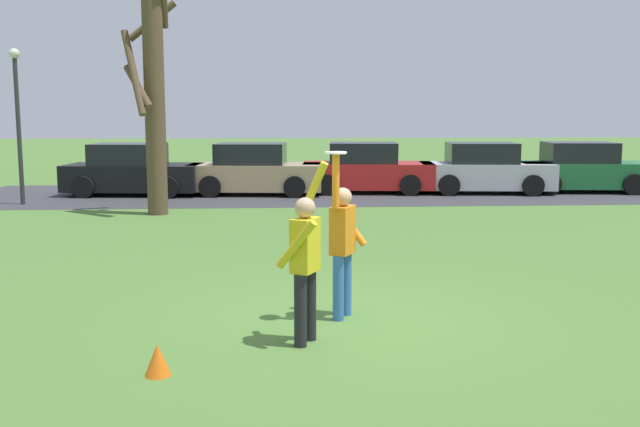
{
  "coord_description": "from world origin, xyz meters",
  "views": [
    {
      "loc": [
        -0.94,
        -8.72,
        2.59
      ],
      "look_at": [
        -0.33,
        0.49,
        1.27
      ],
      "focal_mm": 40.62,
      "sensor_mm": 36.0,
      "label": 1
    }
  ],
  "objects_px": {
    "parked_car_green": "(582,169)",
    "parked_car_black": "(133,171)",
    "field_cone_orange": "(158,360)",
    "person_catcher": "(342,241)",
    "parked_car_tan": "(255,171)",
    "frisbee_disc": "(336,153)",
    "parked_car_silver": "(484,170)",
    "parked_car_red": "(367,170)",
    "lamppost_by_lot": "(18,111)",
    "bare_tree_tall": "(154,97)",
    "person_defender": "(305,258)"
  },
  "relations": [
    {
      "from": "parked_car_tan",
      "to": "field_cone_orange",
      "type": "bearing_deg",
      "value": -86.32
    },
    {
      "from": "parked_car_tan",
      "to": "lamppost_by_lot",
      "type": "distance_m",
      "value": 6.97
    },
    {
      "from": "parked_car_black",
      "to": "bare_tree_tall",
      "type": "height_order",
      "value": "bare_tree_tall"
    },
    {
      "from": "parked_car_tan",
      "to": "person_catcher",
      "type": "bearing_deg",
      "value": -78.24
    },
    {
      "from": "parked_car_black",
      "to": "field_cone_orange",
      "type": "distance_m",
      "value": 16.02
    },
    {
      "from": "parked_car_red",
      "to": "parked_car_green",
      "type": "bearing_deg",
      "value": 3.97
    },
    {
      "from": "parked_car_red",
      "to": "parked_car_silver",
      "type": "height_order",
      "value": "same"
    },
    {
      "from": "bare_tree_tall",
      "to": "field_cone_orange",
      "type": "distance_m",
      "value": 11.82
    },
    {
      "from": "person_catcher",
      "to": "parked_car_tan",
      "type": "xyz_separation_m",
      "value": [
        -1.42,
        13.7,
        -0.25
      ]
    },
    {
      "from": "parked_car_black",
      "to": "field_cone_orange",
      "type": "xyz_separation_m",
      "value": [
        3.18,
        -15.7,
        -0.57
      ]
    },
    {
      "from": "person_catcher",
      "to": "frisbee_disc",
      "type": "bearing_deg",
      "value": 0.0
    },
    {
      "from": "bare_tree_tall",
      "to": "parked_car_black",
      "type": "bearing_deg",
      "value": 107.98
    },
    {
      "from": "person_catcher",
      "to": "lamppost_by_lot",
      "type": "height_order",
      "value": "lamppost_by_lot"
    },
    {
      "from": "parked_car_silver",
      "to": "lamppost_by_lot",
      "type": "height_order",
      "value": "lamppost_by_lot"
    },
    {
      "from": "parked_car_tan",
      "to": "parked_car_green",
      "type": "bearing_deg",
      "value": 6.13
    },
    {
      "from": "parked_car_silver",
      "to": "field_cone_orange",
      "type": "height_order",
      "value": "parked_car_silver"
    },
    {
      "from": "frisbee_disc",
      "to": "parked_car_silver",
      "type": "height_order",
      "value": "frisbee_disc"
    },
    {
      "from": "parked_car_black",
      "to": "parked_car_green",
      "type": "relative_size",
      "value": 1.0
    },
    {
      "from": "bare_tree_tall",
      "to": "parked_car_silver",
      "type": "bearing_deg",
      "value": 23.41
    },
    {
      "from": "bare_tree_tall",
      "to": "lamppost_by_lot",
      "type": "bearing_deg",
      "value": 151.47
    },
    {
      "from": "parked_car_black",
      "to": "parked_car_red",
      "type": "distance_m",
      "value": 7.31
    },
    {
      "from": "person_defender",
      "to": "bare_tree_tall",
      "type": "height_order",
      "value": "bare_tree_tall"
    },
    {
      "from": "parked_car_black",
      "to": "parked_car_red",
      "type": "bearing_deg",
      "value": 7.19
    },
    {
      "from": "parked_car_green",
      "to": "parked_car_tan",
      "type": "bearing_deg",
      "value": -173.87
    },
    {
      "from": "person_catcher",
      "to": "frisbee_disc",
      "type": "relative_size",
      "value": 7.86
    },
    {
      "from": "person_defender",
      "to": "field_cone_orange",
      "type": "distance_m",
      "value": 1.93
    },
    {
      "from": "parked_car_black",
      "to": "parked_car_silver",
      "type": "height_order",
      "value": "same"
    },
    {
      "from": "person_defender",
      "to": "parked_car_black",
      "type": "bearing_deg",
      "value": 44.9
    },
    {
      "from": "bare_tree_tall",
      "to": "field_cone_orange",
      "type": "xyz_separation_m",
      "value": [
        1.77,
        -11.36,
        -2.76
      ]
    },
    {
      "from": "person_catcher",
      "to": "field_cone_orange",
      "type": "height_order",
      "value": "person_catcher"
    },
    {
      "from": "parked_car_tan",
      "to": "field_cone_orange",
      "type": "distance_m",
      "value": 15.61
    },
    {
      "from": "person_catcher",
      "to": "person_defender",
      "type": "xyz_separation_m",
      "value": [
        -0.51,
        -0.98,
        -0.0
      ]
    },
    {
      "from": "parked_car_red",
      "to": "lamppost_by_lot",
      "type": "bearing_deg",
      "value": -161.06
    },
    {
      "from": "parked_car_silver",
      "to": "bare_tree_tall",
      "type": "relative_size",
      "value": 0.74
    },
    {
      "from": "parked_car_green",
      "to": "parked_car_red",
      "type": "bearing_deg",
      "value": -176.03
    },
    {
      "from": "person_catcher",
      "to": "parked_car_silver",
      "type": "height_order",
      "value": "person_catcher"
    },
    {
      "from": "parked_car_black",
      "to": "parked_car_green",
      "type": "distance_m",
      "value": 14.24
    },
    {
      "from": "parked_car_green",
      "to": "parked_car_black",
      "type": "bearing_deg",
      "value": -174.38
    },
    {
      "from": "lamppost_by_lot",
      "to": "field_cone_orange",
      "type": "relative_size",
      "value": 13.31
    },
    {
      "from": "field_cone_orange",
      "to": "parked_car_green",
      "type": "bearing_deg",
      "value": 54.73
    },
    {
      "from": "frisbee_disc",
      "to": "parked_car_red",
      "type": "xyz_separation_m",
      "value": [
        2.23,
        14.18,
        -1.37
      ]
    },
    {
      "from": "person_catcher",
      "to": "field_cone_orange",
      "type": "distance_m",
      "value": 2.88
    },
    {
      "from": "bare_tree_tall",
      "to": "field_cone_orange",
      "type": "relative_size",
      "value": 18.07
    },
    {
      "from": "frisbee_disc",
      "to": "parked_car_black",
      "type": "height_order",
      "value": "frisbee_disc"
    },
    {
      "from": "person_catcher",
      "to": "bare_tree_tall",
      "type": "distance_m",
      "value": 10.37
    },
    {
      "from": "lamppost_by_lot",
      "to": "field_cone_orange",
      "type": "xyz_separation_m",
      "value": [
        5.81,
        -13.55,
        -2.43
      ]
    },
    {
      "from": "frisbee_disc",
      "to": "bare_tree_tall",
      "type": "xyz_separation_m",
      "value": [
        -3.67,
        9.66,
        0.83
      ]
    },
    {
      "from": "parked_car_red",
      "to": "parked_car_silver",
      "type": "relative_size",
      "value": 1.0
    },
    {
      "from": "frisbee_disc",
      "to": "lamppost_by_lot",
      "type": "distance_m",
      "value": 14.16
    },
    {
      "from": "parked_car_black",
      "to": "parked_car_red",
      "type": "relative_size",
      "value": 1.0
    }
  ]
}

